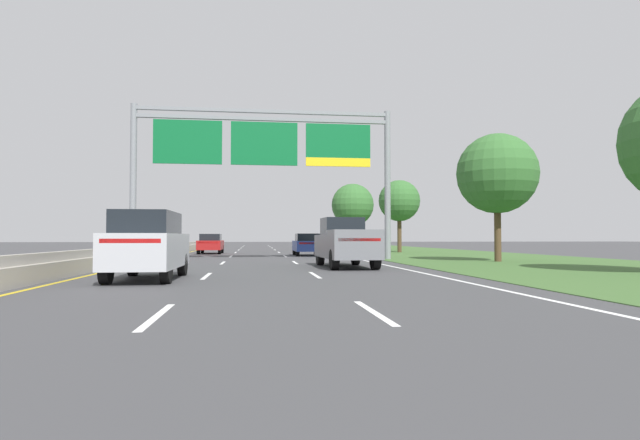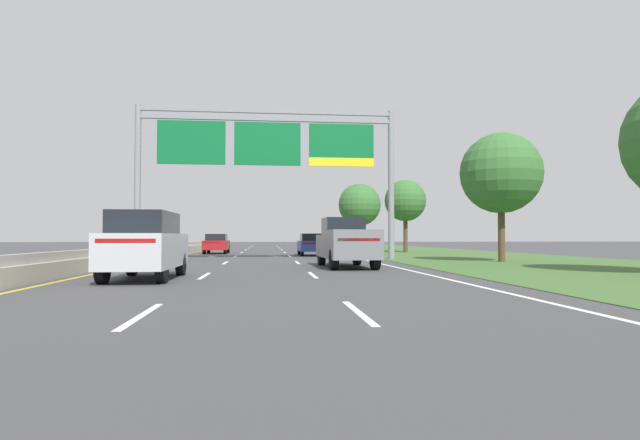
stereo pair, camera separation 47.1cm
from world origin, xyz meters
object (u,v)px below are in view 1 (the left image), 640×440
at_px(roadside_tree_mid, 497,174).
at_px(overhead_sign_gantry, 264,151).
at_px(roadside_tree_distant, 353,205).
at_px(car_red_left_lane_sedan, 211,243).
at_px(car_silver_left_lane_suv, 148,244).
at_px(car_blue_right_lane_sedan, 307,244).
at_px(roadside_tree_far, 399,201).
at_px(pickup_truck_grey, 345,243).

bearing_deg(roadside_tree_mid, overhead_sign_gantry, 163.02).
distance_m(overhead_sign_gantry, roadside_tree_mid, 13.04).
bearing_deg(roadside_tree_distant, car_red_left_lane_sedan, -136.66).
xyz_separation_m(car_red_left_lane_sedan, car_silver_left_lane_suv, (0.18, -25.46, 0.28)).
bearing_deg(car_silver_left_lane_suv, car_blue_right_lane_sedan, -18.78).
relative_size(roadside_tree_mid, roadside_tree_far, 1.11).
relative_size(pickup_truck_grey, car_silver_left_lane_suv, 1.16).
relative_size(overhead_sign_gantry, car_blue_right_lane_sedan, 3.42).
bearing_deg(overhead_sign_gantry, pickup_truck_grey, -65.77).
xyz_separation_m(pickup_truck_grey, roadside_tree_distant, (6.58, 32.86, 3.74)).
distance_m(car_blue_right_lane_sedan, roadside_tree_far, 11.28).
xyz_separation_m(pickup_truck_grey, roadside_tree_mid, (8.95, 3.85, 3.65)).
height_order(car_red_left_lane_sedan, car_silver_left_lane_suv, car_silver_left_lane_suv).
height_order(car_blue_right_lane_sedan, roadside_tree_distant, roadside_tree_distant).
bearing_deg(pickup_truck_grey, car_blue_right_lane_sedan, -0.68).
bearing_deg(car_blue_right_lane_sedan, car_silver_left_lane_suv, 160.77).
xyz_separation_m(car_red_left_lane_sedan, roadside_tree_distant, (14.02, 13.22, 4.00)).
bearing_deg(car_silver_left_lane_suv, roadside_tree_mid, -58.90).
distance_m(car_blue_right_lane_sedan, roadside_tree_mid, 14.59).
bearing_deg(overhead_sign_gantry, roadside_tree_distant, 68.37).
bearing_deg(overhead_sign_gantry, car_red_left_lane_sedan, 108.46).
bearing_deg(roadside_tree_mid, car_silver_left_lane_suv, -149.20).
relative_size(car_blue_right_lane_sedan, roadside_tree_distant, 0.62).
height_order(car_red_left_lane_sedan, roadside_tree_far, roadside_tree_far).
relative_size(car_red_left_lane_sedan, car_silver_left_lane_suv, 0.94).
bearing_deg(pickup_truck_grey, car_red_left_lane_sedan, 19.11).
bearing_deg(roadside_tree_far, car_blue_right_lane_sedan, -143.66).
distance_m(pickup_truck_grey, car_red_left_lane_sedan, 21.00).
bearing_deg(car_blue_right_lane_sedan, overhead_sign_gantry, 154.90).
height_order(car_silver_left_lane_suv, roadside_tree_distant, roadside_tree_distant).
height_order(pickup_truck_grey, roadside_tree_mid, roadside_tree_mid).
xyz_separation_m(roadside_tree_mid, roadside_tree_distant, (-2.37, 29.02, 0.09)).
height_order(pickup_truck_grey, roadside_tree_far, roadside_tree_far).
xyz_separation_m(car_red_left_lane_sedan, car_blue_right_lane_sedan, (7.20, -5.15, 0.00)).
relative_size(overhead_sign_gantry, car_silver_left_lane_suv, 3.20).
relative_size(car_silver_left_lane_suv, roadside_tree_mid, 0.68).
distance_m(pickup_truck_grey, roadside_tree_distant, 33.72).
distance_m(car_silver_left_lane_suv, roadside_tree_far, 31.06).
height_order(car_red_left_lane_sedan, roadside_tree_mid, roadside_tree_mid).
distance_m(roadside_tree_mid, roadside_tree_far, 16.98).
height_order(car_silver_left_lane_suv, roadside_tree_far, roadside_tree_far).
distance_m(pickup_truck_grey, roadside_tree_far, 22.68).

